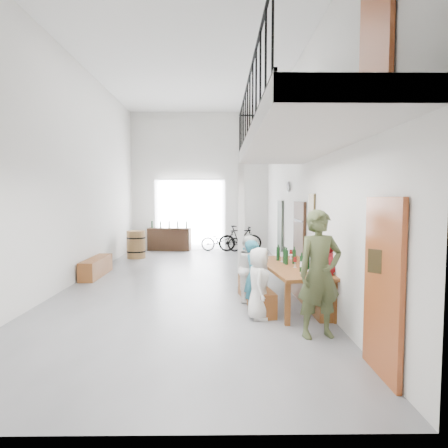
{
  "coord_description": "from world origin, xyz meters",
  "views": [
    {
      "loc": [
        0.81,
        -9.16,
        2.09
      ],
      "look_at": [
        0.9,
        -0.5,
        1.48
      ],
      "focal_mm": 30.0,
      "sensor_mm": 36.0,
      "label": 1
    }
  ],
  "objects_px": {
    "serving_counter": "(169,239)",
    "side_bench": "(96,267)",
    "bench_inner": "(255,294)",
    "tasting_table": "(292,270)",
    "host_standing": "(320,274)",
    "bicycle_near": "(221,241)",
    "oak_barrel": "(136,244)"
  },
  "relations": [
    {
      "from": "serving_counter",
      "to": "side_bench",
      "type": "bearing_deg",
      "value": -98.04
    },
    {
      "from": "serving_counter",
      "to": "bench_inner",
      "type": "bearing_deg",
      "value": -63.75
    },
    {
      "from": "side_bench",
      "to": "serving_counter",
      "type": "distance_m",
      "value": 5.06
    },
    {
      "from": "tasting_table",
      "to": "bench_inner",
      "type": "xyz_separation_m",
      "value": [
        -0.7,
        0.08,
        -0.49
      ]
    },
    {
      "from": "host_standing",
      "to": "bicycle_near",
      "type": "height_order",
      "value": "host_standing"
    },
    {
      "from": "serving_counter",
      "to": "bicycle_near",
      "type": "height_order",
      "value": "serving_counter"
    },
    {
      "from": "serving_counter",
      "to": "host_standing",
      "type": "xyz_separation_m",
      "value": [
        3.5,
        -9.32,
        0.51
      ]
    },
    {
      "from": "side_bench",
      "to": "oak_barrel",
      "type": "distance_m",
      "value": 3.02
    },
    {
      "from": "bench_inner",
      "to": "serving_counter",
      "type": "xyz_separation_m",
      "value": [
        -2.7,
        7.65,
        0.23
      ]
    },
    {
      "from": "host_standing",
      "to": "bicycle_near",
      "type": "distance_m",
      "value": 9.17
    },
    {
      "from": "tasting_table",
      "to": "bench_inner",
      "type": "distance_m",
      "value": 0.86
    },
    {
      "from": "bench_inner",
      "to": "side_bench",
      "type": "bearing_deg",
      "value": 136.63
    },
    {
      "from": "bicycle_near",
      "to": "bench_inner",
      "type": "bearing_deg",
      "value": -165.17
    },
    {
      "from": "host_standing",
      "to": "tasting_table",
      "type": "bearing_deg",
      "value": 80.12
    },
    {
      "from": "host_standing",
      "to": "bench_inner",
      "type": "bearing_deg",
      "value": 102.29
    },
    {
      "from": "tasting_table",
      "to": "side_bench",
      "type": "xyz_separation_m",
      "value": [
        -4.7,
        2.84,
        -0.46
      ]
    },
    {
      "from": "tasting_table",
      "to": "bicycle_near",
      "type": "height_order",
      "value": "bicycle_near"
    },
    {
      "from": "oak_barrel",
      "to": "bench_inner",
      "type": "bearing_deg",
      "value": -57.97
    },
    {
      "from": "bench_inner",
      "to": "oak_barrel",
      "type": "height_order",
      "value": "oak_barrel"
    },
    {
      "from": "tasting_table",
      "to": "bicycle_near",
      "type": "bearing_deg",
      "value": 93.12
    },
    {
      "from": "bench_inner",
      "to": "oak_barrel",
      "type": "distance_m",
      "value": 6.78
    },
    {
      "from": "side_bench",
      "to": "oak_barrel",
      "type": "xyz_separation_m",
      "value": [
        0.4,
        2.99,
        0.23
      ]
    },
    {
      "from": "side_bench",
      "to": "host_standing",
      "type": "height_order",
      "value": "host_standing"
    },
    {
      "from": "oak_barrel",
      "to": "host_standing",
      "type": "height_order",
      "value": "host_standing"
    },
    {
      "from": "serving_counter",
      "to": "bicycle_near",
      "type": "distance_m",
      "value": 2.08
    },
    {
      "from": "bench_inner",
      "to": "serving_counter",
      "type": "distance_m",
      "value": 8.11
    },
    {
      "from": "oak_barrel",
      "to": "bicycle_near",
      "type": "height_order",
      "value": "oak_barrel"
    },
    {
      "from": "tasting_table",
      "to": "oak_barrel",
      "type": "xyz_separation_m",
      "value": [
        -4.3,
        5.82,
        -0.23
      ]
    },
    {
      "from": "tasting_table",
      "to": "host_standing",
      "type": "bearing_deg",
      "value": -93.66
    },
    {
      "from": "bicycle_near",
      "to": "side_bench",
      "type": "bearing_deg",
      "value": 153.84
    },
    {
      "from": "side_bench",
      "to": "bench_inner",
      "type": "bearing_deg",
      "value": -34.61
    },
    {
      "from": "oak_barrel",
      "to": "host_standing",
      "type": "bearing_deg",
      "value": -59.35
    }
  ]
}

